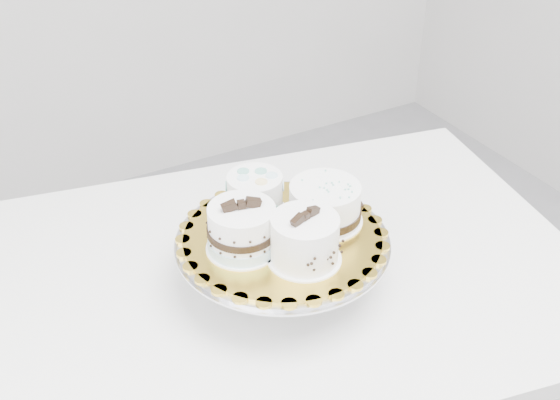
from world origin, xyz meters
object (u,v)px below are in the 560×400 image
cake_banded (242,230)px  cake_dots (255,193)px  cake_swirl (305,240)px  cake_stand (282,252)px  table (267,306)px  cake_board (282,236)px  cake_ribbon (325,205)px

cake_banded → cake_dots: size_ratio=1.02×
cake_swirl → cake_banded: size_ratio=1.04×
cake_swirl → cake_stand: bearing=73.0°
table → cake_board: 0.19m
cake_stand → cake_banded: (-0.07, 0.00, 0.07)m
cake_swirl → cake_banded: (-0.07, 0.07, -0.00)m
cake_banded → cake_dots: (0.07, 0.09, -0.00)m
cake_stand → cake_dots: (-0.01, 0.09, 0.07)m
cake_board → cake_ribbon: size_ratio=2.38×
cake_board → cake_dots: size_ratio=2.63×
table → cake_ribbon: bearing=-11.1°
cake_dots → cake_ribbon: 0.12m
cake_board → cake_banded: size_ratio=2.58×
table → cake_stand: 0.16m
cake_banded → cake_ribbon: (0.16, 0.00, -0.00)m
cake_stand → cake_ribbon: cake_ribbon is taller
cake_dots → cake_ribbon: bearing=-18.3°
cake_banded → cake_stand: bearing=11.8°
table → cake_swirl: bearing=-74.2°
cake_stand → cake_dots: bearing=94.4°
cake_stand → cake_board: size_ratio=1.09×
cake_dots → table: bearing=-70.8°
table → cake_swirl: 0.25m
cake_banded → cake_dots: bearing=64.2°
cake_swirl → cake_ribbon: (0.09, 0.08, -0.01)m
cake_stand → cake_banded: cake_banded is taller
table → cake_board: cake_board is taller
cake_stand → cake_ribbon: bearing=2.1°
cake_dots → cake_banded: bearing=-104.1°
cake_dots → cake_stand: bearing=-61.6°
table → cake_stand: size_ratio=3.51×
table → cake_ribbon: 0.24m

